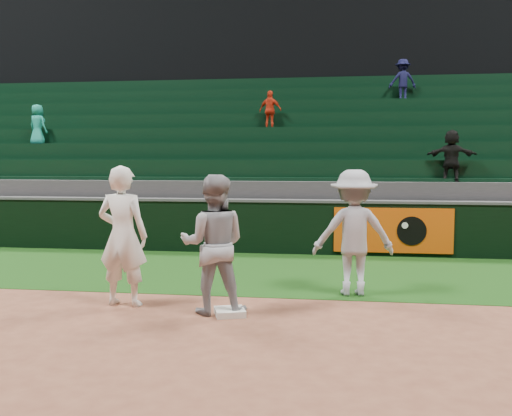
{
  "coord_description": "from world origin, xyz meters",
  "views": [
    {
      "loc": [
        1.77,
        -7.84,
        2.19
      ],
      "look_at": [
        0.31,
        2.3,
        1.3
      ],
      "focal_mm": 40.0,
      "sensor_mm": 36.0,
      "label": 1
    }
  ],
  "objects": [
    {
      "name": "base_coach",
      "position": [
        2.03,
        1.32,
        1.01
      ],
      "size": [
        1.39,
        0.91,
        2.01
      ],
      "primitive_type": "imported",
      "rotation": [
        0.0,
        0.0,
        3.28
      ],
      "color": "#A0A3AE",
      "rests_on": "foul_grass"
    },
    {
      "name": "baserunner",
      "position": [
        0.05,
        -0.05,
        0.98
      ],
      "size": [
        1.04,
        0.85,
        1.97
      ],
      "primitive_type": "imported",
      "rotation": [
        0.0,
        0.0,
        3.26
      ],
      "color": "#93959C",
      "rests_on": "ground"
    },
    {
      "name": "stadium_seating",
      "position": [
        0.0,
        8.97,
        1.7
      ],
      "size": [
        36.0,
        5.95,
        5.18
      ],
      "color": "#333235",
      "rests_on": "ground"
    },
    {
      "name": "first_base",
      "position": [
        0.29,
        -0.14,
        0.05
      ],
      "size": [
        0.51,
        0.51,
        0.09
      ],
      "primitive_type": "cube",
      "rotation": [
        0.0,
        0.0,
        0.33
      ],
      "color": "white",
      "rests_on": "ground"
    },
    {
      "name": "field_wall",
      "position": [
        0.03,
        5.2,
        0.63
      ],
      "size": [
        36.0,
        0.45,
        1.25
      ],
      "color": "black",
      "rests_on": "ground"
    },
    {
      "name": "ground",
      "position": [
        0.0,
        0.0,
        0.0
      ],
      "size": [
        70.0,
        70.0,
        0.0
      ],
      "primitive_type": "plane",
      "color": "brown",
      "rests_on": "ground"
    },
    {
      "name": "first_baseman",
      "position": [
        -1.38,
        0.17,
        1.04
      ],
      "size": [
        0.8,
        0.56,
        2.09
      ],
      "primitive_type": "imported",
      "rotation": [
        0.0,
        0.0,
        3.06
      ],
      "color": "white",
      "rests_on": "ground"
    },
    {
      "name": "foul_grass",
      "position": [
        0.0,
        3.0,
        0.0
      ],
      "size": [
        36.0,
        4.2,
        0.01
      ],
      "primitive_type": "cube",
      "color": "#11370D",
      "rests_on": "ground"
    },
    {
      "name": "upper_deck",
      "position": [
        0.0,
        17.45,
        6.0
      ],
      "size": [
        40.0,
        12.0,
        12.0
      ],
      "primitive_type": "cube",
      "color": "black",
      "rests_on": "ground"
    }
  ]
}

